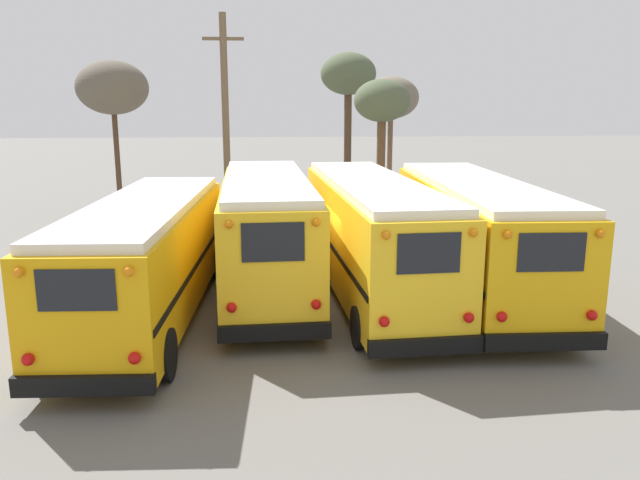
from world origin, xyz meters
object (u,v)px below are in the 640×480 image
at_px(school_bus_2, 371,233).
at_px(bare_tree_2, 348,77).
at_px(bare_tree_1, 112,88).
at_px(school_bus_0, 147,255).
at_px(school_bus_3, 474,232).
at_px(school_bus_1, 267,230).
at_px(utility_pole, 226,117).
at_px(bare_tree_0, 391,99).
at_px(bare_tree_3, 382,104).

xyz_separation_m(school_bus_2, bare_tree_2, (1.45, 17.87, 4.88)).
bearing_deg(school_bus_2, bare_tree_1, 126.35).
height_order(school_bus_0, school_bus_3, school_bus_3).
height_order(school_bus_1, utility_pole, utility_pole).
bearing_deg(bare_tree_0, utility_pole, -137.76).
height_order(school_bus_1, bare_tree_1, bare_tree_1).
xyz_separation_m(bare_tree_0, bare_tree_3, (-1.71, -6.83, -0.28)).
bearing_deg(bare_tree_2, utility_pole, -135.32).
distance_m(school_bus_0, school_bus_1, 3.63).
relative_size(school_bus_0, bare_tree_1, 1.39).
bearing_deg(school_bus_3, school_bus_1, 174.86).
xyz_separation_m(school_bus_0, school_bus_2, (5.86, 1.68, 0.12)).
xyz_separation_m(school_bus_0, school_bus_3, (8.79, 1.61, 0.11)).
height_order(school_bus_0, school_bus_2, school_bus_2).
bearing_deg(bare_tree_0, school_bus_3, -93.69).
distance_m(school_bus_2, bare_tree_3, 13.72).
xyz_separation_m(school_bus_1, bare_tree_1, (-7.25, 13.37, 4.15)).
bearing_deg(school_bus_2, bare_tree_3, 79.16).
bearing_deg(bare_tree_3, bare_tree_2, 102.23).
bearing_deg(utility_pole, school_bus_3, -56.70).
relative_size(utility_pole, bare_tree_3, 1.42).
bearing_deg(bare_tree_1, bare_tree_0, 22.75).
xyz_separation_m(utility_pole, bare_tree_0, (9.01, 8.18, 0.82)).
xyz_separation_m(school_bus_1, bare_tree_3, (5.43, 12.58, 3.43)).
relative_size(school_bus_0, bare_tree_3, 1.57).
bearing_deg(school_bus_0, bare_tree_3, 60.41).
relative_size(bare_tree_0, bare_tree_1, 0.94).
bearing_deg(bare_tree_3, utility_pole, -169.51).
xyz_separation_m(school_bus_1, school_bus_3, (5.86, -0.53, -0.04)).
xyz_separation_m(utility_pole, bare_tree_2, (6.25, 6.18, 1.96)).
bearing_deg(school_bus_3, school_bus_2, 178.70).
bearing_deg(bare_tree_1, bare_tree_2, 19.12).
xyz_separation_m(bare_tree_2, bare_tree_3, (1.05, -4.83, -1.42)).
relative_size(school_bus_2, bare_tree_2, 1.35).
relative_size(school_bus_2, bare_tree_0, 1.58).
bearing_deg(bare_tree_0, school_bus_1, -110.21).
distance_m(bare_tree_1, bare_tree_3, 12.72).
xyz_separation_m(school_bus_0, bare_tree_0, (10.07, 21.55, 3.85)).
xyz_separation_m(school_bus_1, school_bus_2, (2.93, -0.46, -0.03)).
bearing_deg(school_bus_1, school_bus_2, -8.92).
bearing_deg(bare_tree_2, school_bus_2, -94.64).
bearing_deg(school_bus_2, school_bus_0, -164.02).
distance_m(school_bus_2, bare_tree_1, 17.68).
bearing_deg(bare_tree_0, bare_tree_1, -157.25).
height_order(bare_tree_0, bare_tree_1, bare_tree_1).
relative_size(school_bus_3, bare_tree_0, 1.56).
distance_m(utility_pole, bare_tree_3, 7.44).
bearing_deg(school_bus_0, bare_tree_2, 69.49).
relative_size(school_bus_1, bare_tree_3, 1.50).
height_order(school_bus_3, bare_tree_3, bare_tree_3).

